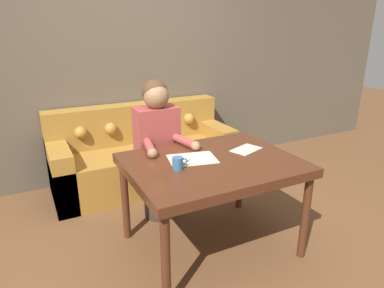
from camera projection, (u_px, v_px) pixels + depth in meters
ground_plane at (197, 248)px, 2.76m from camera, size 16.00×16.00×0.00m
wall_back at (125, 64)px, 3.80m from camera, size 8.00×0.06×2.60m
dining_table at (212, 170)px, 2.57m from camera, size 1.25×0.98×0.75m
couch at (143, 156)px, 3.82m from camera, size 1.96×0.76×0.88m
person at (158, 150)px, 3.03m from camera, size 0.45×0.57×1.28m
pattern_paper_main at (192, 159)px, 2.57m from camera, size 0.40×0.33×0.00m
pattern_paper_offcut at (246, 149)px, 2.77m from camera, size 0.29×0.23×0.00m
scissors at (186, 162)px, 2.52m from camera, size 0.22×0.17×0.01m
mug at (178, 163)px, 2.38m from camera, size 0.11×0.08×0.09m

